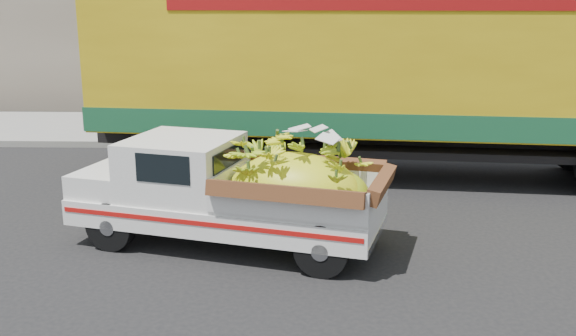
{
  "coord_description": "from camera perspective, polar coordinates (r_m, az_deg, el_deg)",
  "views": [
    {
      "loc": [
        0.62,
        -7.99,
        3.29
      ],
      "look_at": [
        0.34,
        0.77,
        1.04
      ],
      "focal_mm": 40.0,
      "sensor_mm": 36.0,
      "label": 1
    }
  ],
  "objects": [
    {
      "name": "pickup_truck",
      "position": [
        8.75,
        -3.47,
        -2.13
      ],
      "size": [
        4.5,
        2.62,
        1.49
      ],
      "rotation": [
        0.0,
        0.0,
        -0.27
      ],
      "color": "black",
      "rests_on": "ground"
    },
    {
      "name": "ground",
      "position": [
        8.66,
        -2.46,
        -7.91
      ],
      "size": [
        100.0,
        100.0,
        0.0
      ],
      "primitive_type": "plane",
      "color": "black",
      "rests_on": "ground"
    },
    {
      "name": "curb",
      "position": [
        15.05,
        -0.59,
        2.08
      ],
      "size": [
        60.0,
        0.25,
        0.15
      ],
      "primitive_type": "cube",
      "color": "gray",
      "rests_on": "ground"
    },
    {
      "name": "semi_trailer",
      "position": [
        12.43,
        10.55,
        8.79
      ],
      "size": [
        12.04,
        3.72,
        3.8
      ],
      "rotation": [
        0.0,
        0.0,
        -0.1
      ],
      "color": "black",
      "rests_on": "ground"
    },
    {
      "name": "building_left",
      "position": [
        24.28,
        -19.39,
        11.75
      ],
      "size": [
        18.0,
        6.0,
        5.0
      ],
      "primitive_type": "cube",
      "color": "gray",
      "rests_on": "ground"
    },
    {
      "name": "sidewalk",
      "position": [
        17.1,
        -0.29,
        3.56
      ],
      "size": [
        60.0,
        4.0,
        0.14
      ],
      "primitive_type": "cube",
      "color": "gray",
      "rests_on": "ground"
    }
  ]
}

